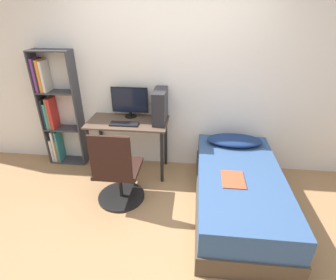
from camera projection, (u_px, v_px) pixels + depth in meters
ground_plane at (155, 237)px, 2.75m from camera, size 14.00×14.00×0.00m
wall_back at (169, 82)px, 3.50m from camera, size 8.00×0.05×2.50m
desk at (128, 130)px, 3.56m from camera, size 1.07×0.55×0.78m
bookshelf at (54, 111)px, 3.72m from camera, size 0.55×0.23×1.66m
office_chair at (118, 176)px, 3.09m from camera, size 0.58×0.58×0.98m
bed at (238, 191)px, 3.02m from camera, size 0.95×1.88×0.51m
pillow at (234, 140)px, 3.48m from camera, size 0.72×0.36×0.11m
magazine at (233, 179)px, 2.78m from camera, size 0.24×0.32×0.01m
monitor at (130, 101)px, 3.55m from camera, size 0.50×0.17×0.42m
keyboard at (124, 124)px, 3.40m from camera, size 0.37×0.14×0.02m
pc_tower at (160, 106)px, 3.40m from camera, size 0.16×0.41×0.43m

